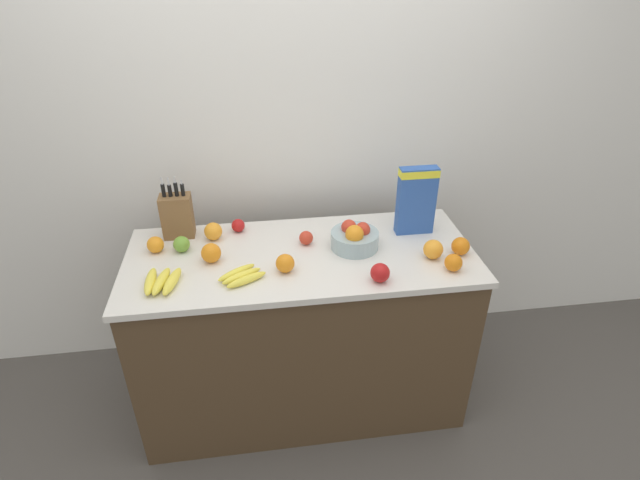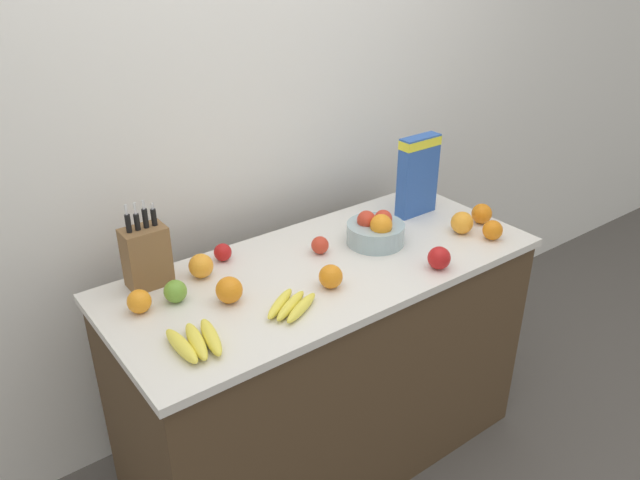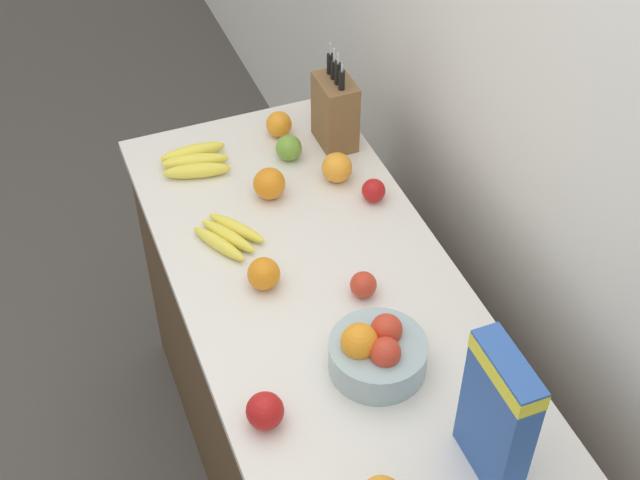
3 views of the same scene
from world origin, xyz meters
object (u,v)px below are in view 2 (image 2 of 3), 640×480
object	(u,v)px
orange_front_center	(482,214)
orange_by_cereal	(139,301)
knife_block	(146,256)
banana_bunch_left	(291,306)
orange_front_left	(201,266)
banana_bunch_right	(196,341)
orange_mid_left	(229,290)
apple_by_knife_block	(223,252)
cereal_box	(418,173)
fruit_bowl	(376,231)
apple_middle	(439,258)
apple_front	(175,291)
orange_back_center	(493,230)
apple_near_bananas	(320,245)
orange_mid_right	(462,223)
orange_near_bowl	(331,276)

from	to	relation	value
orange_front_center	orange_by_cereal	distance (m)	1.38
knife_block	orange_front_center	xyz separation A→B (m)	(1.27, -0.35, -0.07)
banana_bunch_left	orange_front_left	bearing A→B (deg)	109.84
knife_block	banana_bunch_right	distance (m)	0.42
orange_front_center	orange_mid_left	size ratio (longest dim) A/B	0.94
orange_front_center	orange_mid_left	distance (m)	1.11
knife_block	apple_by_knife_block	bearing A→B (deg)	-0.17
cereal_box	banana_bunch_left	world-z (taller)	cereal_box
cereal_box	fruit_bowl	world-z (taller)	cereal_box
apple_middle	orange_by_cereal	distance (m)	1.02
apple_front	orange_back_center	size ratio (longest dim) A/B	0.97
banana_bunch_left	banana_bunch_right	xyz separation A→B (m)	(-0.33, 0.00, 0.00)
apple_near_bananas	orange_mid_right	size ratio (longest dim) A/B	0.74
apple_middle	orange_mid_right	world-z (taller)	orange_mid_right
banana_bunch_right	apple_front	distance (m)	0.27
cereal_box	banana_bunch_right	size ratio (longest dim) A/B	1.64
orange_near_bowl	orange_front_left	size ratio (longest dim) A/B	0.96
apple_front	orange_mid_right	world-z (taller)	orange_mid_right
orange_front_left	orange_front_center	distance (m)	1.15
banana_bunch_right	orange_front_left	bearing A→B (deg)	60.75
fruit_bowl	apple_by_knife_block	xyz separation A→B (m)	(-0.53, 0.23, -0.02)
orange_mid_right	orange_mid_left	xyz separation A→B (m)	(-0.98, 0.11, -0.00)
apple_by_knife_block	orange_back_center	size ratio (longest dim) A/B	0.84
apple_near_bananas	orange_by_cereal	bearing A→B (deg)	177.77
apple_by_knife_block	orange_front_center	size ratio (longest dim) A/B	0.79
cereal_box	orange_front_left	xyz separation A→B (m)	(-0.96, 0.06, -0.14)
apple_by_knife_block	orange_mid_right	distance (m)	0.93
cereal_box	apple_near_bananas	size ratio (longest dim) A/B	5.11
apple_near_bananas	apple_front	size ratio (longest dim) A/B	0.87
orange_mid_right	orange_front_left	bearing A→B (deg)	162.60
cereal_box	banana_bunch_right	distance (m)	1.20
orange_front_left	orange_by_cereal	xyz separation A→B (m)	(-0.26, -0.08, -0.00)
fruit_bowl	banana_bunch_left	world-z (taller)	fruit_bowl
banana_bunch_left	orange_near_bowl	size ratio (longest dim) A/B	2.64
orange_mid_right	orange_back_center	bearing A→B (deg)	-63.58
apple_middle	orange_by_cereal	size ratio (longest dim) A/B	1.07
orange_mid_right	orange_mid_left	world-z (taller)	same
knife_block	orange_back_center	world-z (taller)	knife_block
apple_front	orange_mid_right	xyz separation A→B (m)	(1.11, -0.21, 0.01)
orange_back_center	orange_front_left	bearing A→B (deg)	158.12
apple_near_bananas	banana_bunch_right	bearing A→B (deg)	-158.60
orange_back_center	orange_mid_left	distance (m)	1.05
fruit_bowl	orange_mid_left	xyz separation A→B (m)	(-0.65, -0.03, -0.01)
fruit_bowl	orange_by_cereal	xyz separation A→B (m)	(-0.90, 0.09, -0.01)
apple_by_knife_block	banana_bunch_left	bearing A→B (deg)	-88.31
banana_bunch_left	apple_middle	xyz separation A→B (m)	(0.57, -0.09, 0.02)
banana_bunch_right	orange_mid_left	size ratio (longest dim) A/B	2.33
cereal_box	orange_near_bowl	xyz separation A→B (m)	(-0.65, -0.26, -0.14)
orange_mid_right	orange_front_center	bearing A→B (deg)	5.85
banana_bunch_right	orange_back_center	world-z (taller)	orange_back_center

